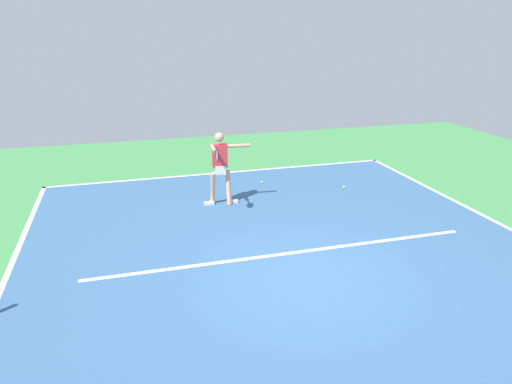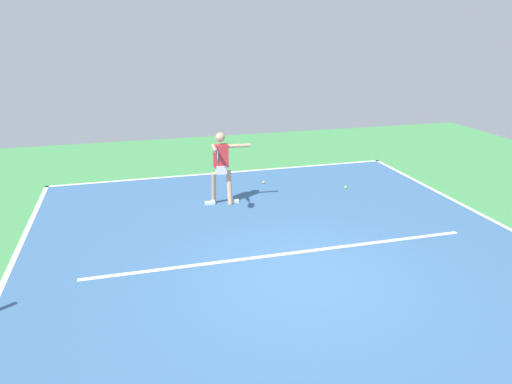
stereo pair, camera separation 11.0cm
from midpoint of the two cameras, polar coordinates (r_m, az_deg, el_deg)
The scene contains 8 objects.
ground_plane at distance 8.03m, azimuth 6.24°, elevation -10.24°, with size 22.15×22.15×0.00m, color #428E4C.
court_surface at distance 8.03m, azimuth 6.24°, elevation -10.22°, with size 9.70×12.59×0.00m, color #38608E.
court_line_baseline_near at distance 13.58m, azimuth -3.33°, elevation 2.37°, with size 9.70×0.10×0.01m, color white.
court_line_service at distance 8.78m, azimuth 4.07°, elevation -7.42°, with size 7.28×0.10×0.01m, color white.
court_line_centre_mark at distance 13.39m, azimuth -3.15°, elevation 2.13°, with size 0.10×0.30×0.01m, color white.
tennis_player at distance 10.86m, azimuth -3.90°, elevation 3.38°, with size 1.10×1.18×1.72m.
tennis_ball_by_sideline at distance 12.60m, azimuth 1.18°, elevation 1.18°, with size 0.07×0.07×0.07m, color yellow.
tennis_ball_centre_court at distance 12.42m, azimuth 11.00°, elevation 0.55°, with size 0.07×0.07×0.07m, color #CCE033.
Camera 2 is at (2.61, 6.49, 3.94)m, focal length 33.20 mm.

